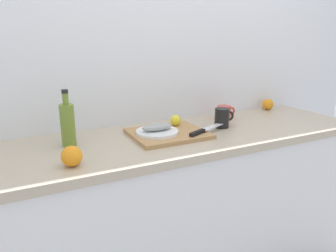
{
  "coord_description": "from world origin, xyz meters",
  "views": [
    {
      "loc": [
        -0.77,
        -1.33,
        1.37
      ],
      "look_at": [
        -0.11,
        0.01,
        0.95
      ],
      "focal_mm": 32.81,
      "sensor_mm": 36.0,
      "label": 1
    }
  ],
  "objects_px": {
    "white_plate": "(157,132)",
    "cutting_board": "(168,134)",
    "chef_knife": "(203,130)",
    "orange_0": "(268,104)",
    "coffee_mug_1": "(224,113)",
    "lemon_0": "(176,120)",
    "coffee_mug_0": "(222,118)",
    "olive_oil_bottle": "(68,124)",
    "fish_fillet": "(157,127)"
  },
  "relations": [
    {
      "from": "white_plate",
      "to": "cutting_board",
      "type": "bearing_deg",
      "value": 0.72
    },
    {
      "from": "chef_knife",
      "to": "orange_0",
      "type": "height_order",
      "value": "orange_0"
    },
    {
      "from": "coffee_mug_1",
      "to": "chef_knife",
      "type": "bearing_deg",
      "value": -143.4
    },
    {
      "from": "lemon_0",
      "to": "orange_0",
      "type": "distance_m",
      "value": 0.81
    },
    {
      "from": "cutting_board",
      "to": "coffee_mug_1",
      "type": "height_order",
      "value": "coffee_mug_1"
    },
    {
      "from": "chef_knife",
      "to": "coffee_mug_0",
      "type": "xyz_separation_m",
      "value": [
        0.18,
        0.09,
        0.03
      ]
    },
    {
      "from": "cutting_board",
      "to": "orange_0",
      "type": "distance_m",
      "value": 0.91
    },
    {
      "from": "coffee_mug_0",
      "to": "cutting_board",
      "type": "bearing_deg",
      "value": -179.71
    },
    {
      "from": "orange_0",
      "to": "lemon_0",
      "type": "bearing_deg",
      "value": -170.02
    },
    {
      "from": "olive_oil_bottle",
      "to": "coffee_mug_1",
      "type": "bearing_deg",
      "value": 4.36
    },
    {
      "from": "orange_0",
      "to": "fish_fillet",
      "type": "bearing_deg",
      "value": -166.58
    },
    {
      "from": "cutting_board",
      "to": "olive_oil_bottle",
      "type": "xyz_separation_m",
      "value": [
        -0.48,
        0.06,
        0.09
      ]
    },
    {
      "from": "fish_fillet",
      "to": "olive_oil_bottle",
      "type": "height_order",
      "value": "olive_oil_bottle"
    },
    {
      "from": "fish_fillet",
      "to": "coffee_mug_0",
      "type": "relative_size",
      "value": 1.34
    },
    {
      "from": "fish_fillet",
      "to": "olive_oil_bottle",
      "type": "relative_size",
      "value": 0.61
    },
    {
      "from": "lemon_0",
      "to": "white_plate",
      "type": "bearing_deg",
      "value": -150.16
    },
    {
      "from": "fish_fillet",
      "to": "orange_0",
      "type": "height_order",
      "value": "orange_0"
    },
    {
      "from": "lemon_0",
      "to": "cutting_board",
      "type": "bearing_deg",
      "value": -136.19
    },
    {
      "from": "cutting_board",
      "to": "lemon_0",
      "type": "relative_size",
      "value": 6.41
    },
    {
      "from": "cutting_board",
      "to": "lemon_0",
      "type": "bearing_deg",
      "value": 43.81
    },
    {
      "from": "olive_oil_bottle",
      "to": "coffee_mug_0",
      "type": "relative_size",
      "value": 2.18
    },
    {
      "from": "white_plate",
      "to": "coffee_mug_0",
      "type": "xyz_separation_m",
      "value": [
        0.4,
        0.0,
        0.03
      ]
    },
    {
      "from": "lemon_0",
      "to": "orange_0",
      "type": "xyz_separation_m",
      "value": [
        0.8,
        0.14,
        -0.01
      ]
    },
    {
      "from": "cutting_board",
      "to": "lemon_0",
      "type": "height_order",
      "value": "lemon_0"
    },
    {
      "from": "cutting_board",
      "to": "chef_knife",
      "type": "bearing_deg",
      "value": -29.15
    },
    {
      "from": "fish_fillet",
      "to": "coffee_mug_0",
      "type": "distance_m",
      "value": 0.4
    },
    {
      "from": "lemon_0",
      "to": "olive_oil_bottle",
      "type": "distance_m",
      "value": 0.57
    },
    {
      "from": "cutting_board",
      "to": "orange_0",
      "type": "height_order",
      "value": "orange_0"
    },
    {
      "from": "cutting_board",
      "to": "coffee_mug_0",
      "type": "relative_size",
      "value": 3.12
    },
    {
      "from": "lemon_0",
      "to": "olive_oil_bottle",
      "type": "xyz_separation_m",
      "value": [
        -0.56,
        -0.02,
        0.06
      ]
    },
    {
      "from": "fish_fillet",
      "to": "cutting_board",
      "type": "bearing_deg",
      "value": 0.72
    },
    {
      "from": "white_plate",
      "to": "orange_0",
      "type": "xyz_separation_m",
      "value": [
        0.95,
        0.23,
        0.01
      ]
    },
    {
      "from": "white_plate",
      "to": "lemon_0",
      "type": "relative_size",
      "value": 3.67
    },
    {
      "from": "cutting_board",
      "to": "fish_fillet",
      "type": "relative_size",
      "value": 2.33
    },
    {
      "from": "olive_oil_bottle",
      "to": "fish_fillet",
      "type": "bearing_deg",
      "value": -8.37
    },
    {
      "from": "chef_knife",
      "to": "coffee_mug_1",
      "type": "relative_size",
      "value": 2.25
    },
    {
      "from": "coffee_mug_1",
      "to": "fish_fillet",
      "type": "bearing_deg",
      "value": -165.45
    },
    {
      "from": "cutting_board",
      "to": "olive_oil_bottle",
      "type": "height_order",
      "value": "olive_oil_bottle"
    },
    {
      "from": "white_plate",
      "to": "lemon_0",
      "type": "height_order",
      "value": "lemon_0"
    },
    {
      "from": "fish_fillet",
      "to": "olive_oil_bottle",
      "type": "xyz_separation_m",
      "value": [
        -0.42,
        0.06,
        0.05
      ]
    },
    {
      "from": "chef_knife",
      "to": "orange_0",
      "type": "xyz_separation_m",
      "value": [
        0.73,
        0.31,
        0.01
      ]
    },
    {
      "from": "white_plate",
      "to": "fish_fillet",
      "type": "xyz_separation_m",
      "value": [
        0.0,
        0.0,
        0.03
      ]
    },
    {
      "from": "chef_knife",
      "to": "olive_oil_bottle",
      "type": "height_order",
      "value": "olive_oil_bottle"
    },
    {
      "from": "olive_oil_bottle",
      "to": "chef_knife",
      "type": "bearing_deg",
      "value": -13.07
    },
    {
      "from": "lemon_0",
      "to": "coffee_mug_0",
      "type": "bearing_deg",
      "value": -18.45
    },
    {
      "from": "cutting_board",
      "to": "coffee_mug_0",
      "type": "distance_m",
      "value": 0.34
    },
    {
      "from": "white_plate",
      "to": "olive_oil_bottle",
      "type": "height_order",
      "value": "olive_oil_bottle"
    },
    {
      "from": "cutting_board",
      "to": "fish_fillet",
      "type": "distance_m",
      "value": 0.07
    },
    {
      "from": "chef_knife",
      "to": "olive_oil_bottle",
      "type": "bearing_deg",
      "value": 143.33
    },
    {
      "from": "fish_fillet",
      "to": "lemon_0",
      "type": "distance_m",
      "value": 0.17
    }
  ]
}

